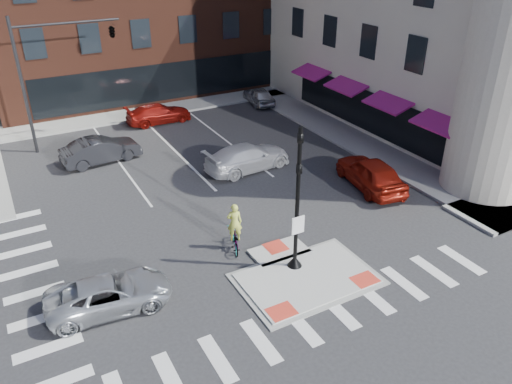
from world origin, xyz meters
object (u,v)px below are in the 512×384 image
red_sedan (371,173)px  bg_car_red (159,114)px  bg_car_dark (101,150)px  cyclist (235,234)px  white_pickup (248,157)px  silver_suv (109,294)px  bg_car_silver (259,96)px

red_sedan → bg_car_red: red_sedan is taller
bg_car_dark → bg_car_red: bg_car_dark is taller
cyclist → white_pickup: bearing=-101.4°
silver_suv → bg_car_red: (7.99, 17.80, 0.04)m
bg_car_silver → cyclist: 19.94m
white_pickup → bg_car_silver: (6.33, 10.10, -0.09)m
bg_car_dark → silver_suv: bearing=162.3°
white_pickup → cyclist: 8.02m
bg_car_silver → cyclist: size_ratio=1.75×
white_pickup → bg_car_dark: 8.66m
silver_suv → bg_car_silver: bg_car_silver is taller
red_sedan → bg_car_dark: (-11.69, 10.10, -0.08)m
silver_suv → red_sedan: (14.51, 2.90, 0.21)m
silver_suv → cyclist: (5.64, 1.20, 0.12)m
red_sedan → bg_car_dark: 15.45m
silver_suv → bg_car_silver: size_ratio=1.16×
bg_car_silver → bg_car_dark: bearing=28.0°
red_sedan → bg_car_silver: red_sedan is taller
white_pickup → bg_car_dark: bearing=49.2°
bg_car_red → cyclist: size_ratio=2.08×
cyclist → bg_car_dark: bearing=-55.9°
bg_car_dark → cyclist: (2.83, -11.80, -0.01)m
cyclist → bg_car_silver: bearing=-101.4°
red_sedan → cyclist: bearing=20.4°
bg_car_dark → bg_car_red: bearing=-52.7°
bg_car_dark → bg_car_silver: (13.40, 5.11, -0.09)m
bg_car_silver → bg_car_red: size_ratio=0.84×
bg_car_red → bg_car_silver: bearing=-88.3°
bg_car_red → cyclist: bearing=171.5°
bg_car_dark → bg_car_red: size_ratio=0.99×
white_pickup → cyclist: size_ratio=2.33×
bg_car_dark → red_sedan: bearing=-136.3°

